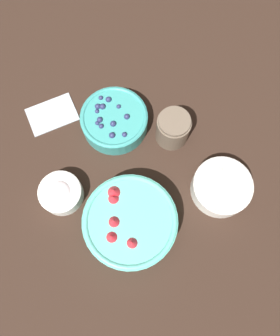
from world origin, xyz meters
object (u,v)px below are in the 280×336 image
(bowl_strawberries, at_px, (130,222))
(jar_chocolate, at_px, (173,129))
(bowl_blueberries, at_px, (114,120))
(bowl_cream, at_px, (61,193))
(bowl_bananas, at_px, (222,187))

(bowl_strawberries, distance_m, jar_chocolate, 0.26)
(bowl_blueberries, bearing_deg, bowl_strawberries, -77.79)
(bowl_cream, bearing_deg, bowl_bananas, 5.06)
(bowl_strawberries, height_order, bowl_blueberries, bowl_strawberries)
(bowl_strawberries, relative_size, bowl_bananas, 1.51)
(bowl_bananas, xyz_separation_m, jar_chocolate, (-0.13, 0.14, 0.01))
(bowl_cream, xyz_separation_m, jar_chocolate, (0.27, 0.18, 0.02))
(bowl_blueberries, relative_size, bowl_bananas, 1.20)
(bowl_strawberries, bearing_deg, jar_chocolate, 68.62)
(bowl_bananas, relative_size, jar_chocolate, 1.55)
(bowl_blueberries, xyz_separation_m, bowl_cream, (-0.12, -0.20, -0.00))
(bowl_bananas, bearing_deg, bowl_cream, -174.94)
(jar_chocolate, bearing_deg, bowl_blueberries, 171.42)
(bowl_bananas, bearing_deg, bowl_strawberries, -155.47)
(bowl_blueberries, distance_m, jar_chocolate, 0.16)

